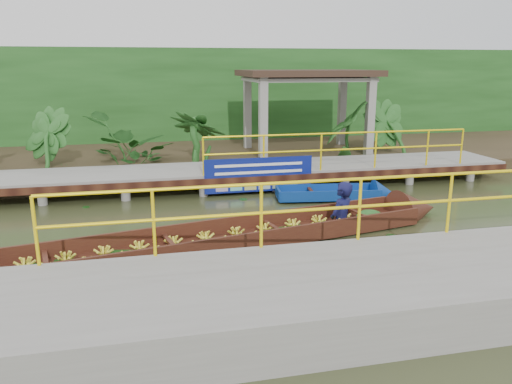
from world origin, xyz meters
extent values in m
plane|color=#2F3319|center=(0.00, 0.00, 0.00)|extent=(80.00, 80.00, 0.00)
cube|color=#312718|center=(0.00, 7.50, 0.23)|extent=(30.00, 8.00, 0.45)
cube|color=gray|center=(0.00, 3.50, 0.50)|extent=(16.00, 2.00, 0.15)
cube|color=black|center=(0.00, 2.50, 0.42)|extent=(16.00, 0.12, 0.18)
cylinder|color=yellow|center=(2.75, 2.55, 1.57)|extent=(7.50, 0.05, 0.05)
cylinder|color=yellow|center=(2.75, 2.55, 1.12)|extent=(7.50, 0.05, 0.05)
cylinder|color=yellow|center=(2.75, 2.55, 1.07)|extent=(0.05, 0.05, 1.00)
cylinder|color=gray|center=(-6.00, 4.30, 0.22)|extent=(0.24, 0.24, 0.55)
cylinder|color=gray|center=(-4.00, 2.70, 0.22)|extent=(0.24, 0.24, 0.55)
cylinder|color=gray|center=(-4.00, 4.30, 0.22)|extent=(0.24, 0.24, 0.55)
cylinder|color=gray|center=(-2.00, 2.70, 0.22)|extent=(0.24, 0.24, 0.55)
cylinder|color=gray|center=(-2.00, 4.30, 0.22)|extent=(0.24, 0.24, 0.55)
cylinder|color=gray|center=(0.00, 2.70, 0.22)|extent=(0.24, 0.24, 0.55)
cylinder|color=gray|center=(0.00, 4.30, 0.22)|extent=(0.24, 0.24, 0.55)
cylinder|color=gray|center=(2.00, 2.70, 0.22)|extent=(0.24, 0.24, 0.55)
cylinder|color=gray|center=(2.00, 4.30, 0.22)|extent=(0.24, 0.24, 0.55)
cylinder|color=gray|center=(4.00, 2.70, 0.22)|extent=(0.24, 0.24, 0.55)
cylinder|color=gray|center=(4.00, 4.30, 0.22)|extent=(0.24, 0.24, 0.55)
cylinder|color=gray|center=(6.00, 2.70, 0.22)|extent=(0.24, 0.24, 0.55)
cylinder|color=gray|center=(6.00, 4.30, 0.22)|extent=(0.24, 0.24, 0.55)
cylinder|color=gray|center=(0.00, 2.70, 0.22)|extent=(0.24, 0.24, 0.55)
cube|color=gray|center=(1.00, -4.20, 0.30)|extent=(18.00, 2.40, 0.70)
cylinder|color=yellow|center=(1.00, -3.05, 1.65)|extent=(10.00, 0.05, 0.05)
cylinder|color=yellow|center=(1.00, -3.05, 1.20)|extent=(10.00, 0.05, 0.05)
cylinder|color=yellow|center=(1.00, -3.05, 1.15)|extent=(0.05, 0.05, 1.00)
cube|color=gray|center=(1.20, 5.10, 1.60)|extent=(0.25, 0.25, 2.80)
cube|color=gray|center=(4.80, 5.10, 1.60)|extent=(0.25, 0.25, 2.80)
cube|color=gray|center=(1.20, 7.50, 1.60)|extent=(0.25, 0.25, 2.80)
cube|color=gray|center=(4.80, 7.50, 1.60)|extent=(0.25, 0.25, 2.80)
cube|color=gray|center=(3.00, 6.30, 2.90)|extent=(4.00, 2.60, 0.12)
cube|color=#332219|center=(3.00, 6.30, 3.10)|extent=(4.40, 3.00, 0.20)
cube|color=#194315|center=(0.00, 10.00, 2.00)|extent=(30.00, 0.80, 4.00)
cube|color=#39160F|center=(-1.06, -1.17, 0.06)|extent=(8.49, 2.79, 0.06)
cube|color=#39160F|center=(-1.17, -0.65, 0.21)|extent=(8.28, 1.82, 0.36)
cube|color=#39160F|center=(-0.95, -1.69, 0.21)|extent=(8.28, 1.82, 0.36)
cone|color=#39160F|center=(3.54, -0.19, 0.15)|extent=(1.24, 1.21, 1.01)
ellipsoid|color=#194315|center=(2.25, -0.47, 0.17)|extent=(0.68, 0.58, 0.27)
imported|color=#10113A|center=(1.52, -0.62, 1.01)|extent=(0.79, 0.75, 1.83)
cube|color=navy|center=(2.08, 1.63, 0.09)|extent=(2.67, 1.13, 0.09)
cube|color=navy|center=(2.14, 2.01, 0.19)|extent=(2.57, 0.41, 0.26)
cube|color=navy|center=(2.03, 1.24, 0.19)|extent=(2.57, 0.41, 0.26)
cube|color=navy|center=(0.80, 1.81, 0.19)|extent=(0.16, 0.78, 0.26)
cone|color=navy|center=(3.54, 1.43, 0.14)|extent=(0.61, 0.79, 0.73)
cube|color=black|center=(1.65, 1.69, 0.22)|extent=(0.19, 0.78, 0.04)
cube|color=navy|center=(0.45, 2.48, 0.55)|extent=(2.91, 0.03, 0.91)
cube|color=white|center=(0.45, 2.46, 0.82)|extent=(2.37, 0.01, 0.07)
cube|color=white|center=(0.45, 2.46, 0.62)|extent=(2.37, 0.01, 0.07)
imported|color=#194315|center=(-5.31, 5.30, 1.27)|extent=(1.31, 1.31, 1.64)
imported|color=#194315|center=(-2.81, 5.30, 1.27)|extent=(1.31, 1.31, 1.64)
imported|color=#194315|center=(-0.81, 5.30, 1.27)|extent=(1.31, 1.31, 1.64)
imported|color=#194315|center=(4.19, 5.30, 1.27)|extent=(1.31, 1.31, 1.64)
imported|color=#194315|center=(5.69, 5.30, 1.27)|extent=(1.31, 1.31, 1.64)
camera|label=1|loc=(-2.48, -10.07, 3.38)|focal=35.00mm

